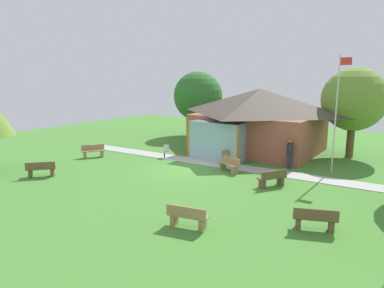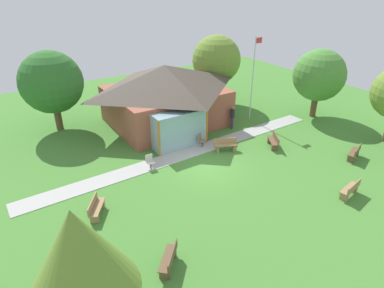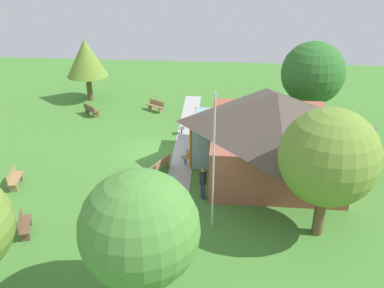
# 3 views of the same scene
# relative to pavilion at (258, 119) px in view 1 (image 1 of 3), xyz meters

# --- Properties ---
(ground_plane) EXTENTS (44.00, 44.00, 0.00)m
(ground_plane) POSITION_rel_pavilion_xyz_m (-1.25, -7.11, -2.33)
(ground_plane) COLOR #478433
(pavilion) EXTENTS (9.01, 8.59, 4.48)m
(pavilion) POSITION_rel_pavilion_xyz_m (0.00, 0.00, 0.00)
(pavilion) COLOR #A35642
(pavilion) RESTS_ON ground_plane
(footpath) EXTENTS (21.17, 1.94, 0.03)m
(footpath) POSITION_rel_pavilion_xyz_m (-1.25, -5.08, -2.32)
(footpath) COLOR #ADADA8
(footpath) RESTS_ON ground_plane
(flagpole) EXTENTS (0.64, 0.08, 6.45)m
(flagpole) POSITION_rel_pavilion_xyz_m (5.86, -2.99, 1.19)
(flagpole) COLOR silver
(flagpole) RESTS_ON ground_plane
(bench_rear_near_path) EXTENTS (1.55, 1.02, 0.84)m
(bench_rear_near_path) POSITION_rel_pavilion_xyz_m (1.00, -6.11, -1.93)
(bench_rear_near_path) COLOR #9E7A51
(bench_rear_near_path) RESTS_ON ground_plane
(bench_mid_left) EXTENTS (1.19, 1.50, 0.84)m
(bench_mid_left) POSITION_rel_pavilion_xyz_m (-8.25, -7.98, -1.93)
(bench_mid_left) COLOR #9E7A51
(bench_mid_left) RESTS_ON ground_plane
(bench_front_left) EXTENTS (1.34, 1.40, 0.84)m
(bench_front_left) POSITION_rel_pavilion_xyz_m (-6.90, -12.68, -1.93)
(bench_front_left) COLOR brown
(bench_front_left) RESTS_ON ground_plane
(bench_front_right) EXTENTS (1.56, 0.71, 0.84)m
(bench_front_right) POSITION_rel_pavilion_xyz_m (3.30, -13.61, -1.93)
(bench_front_right) COLOR #9E7A51
(bench_front_right) RESTS_ON ground_plane
(bench_lawn_far_right) EXTENTS (1.56, 0.94, 0.84)m
(bench_lawn_far_right) POSITION_rel_pavilion_xyz_m (7.11, -11.32, -1.93)
(bench_lawn_far_right) COLOR brown
(bench_lawn_far_right) RESTS_ON ground_plane
(bench_mid_right) EXTENTS (1.16, 1.51, 0.84)m
(bench_mid_right) POSITION_rel_pavilion_xyz_m (4.03, -7.40, -1.93)
(bench_mid_right) COLOR brown
(bench_mid_right) RESTS_ON ground_plane
(patio_chair_west) EXTENTS (0.46, 0.46, 0.86)m
(patio_chair_west) POSITION_rel_pavilion_xyz_m (-4.14, -5.46, -1.92)
(patio_chair_west) COLOR beige
(patio_chair_west) RESTS_ON ground_plane
(patio_chair_porch_left) EXTENTS (0.52, 0.52, 0.86)m
(patio_chair_porch_left) POSITION_rel_pavilion_xyz_m (-2.38, -4.09, -1.92)
(patio_chair_porch_left) COLOR #33383D
(patio_chair_porch_left) RESTS_ON ground_plane
(patio_chair_porch_right) EXTENTS (0.61, 0.61, 0.86)m
(patio_chair_porch_right) POSITION_rel_pavilion_xyz_m (0.02, -4.78, -1.92)
(patio_chair_porch_right) COLOR #8C6B4C
(patio_chair_porch_right) RESTS_ON ground_plane
(visitor_near_flagpole) EXTENTS (0.34, 0.34, 1.74)m
(visitor_near_flagpole) POSITION_rel_pavilion_xyz_m (3.58, -3.57, -1.31)
(visitor_near_flagpole) COLOR #2D3347
(visitor_near_flagpole) RESTS_ON ground_plane
(tree_behind_pavilion_left) EXTENTS (4.39, 4.39, 5.78)m
(tree_behind_pavilion_left) POSITION_rel_pavilion_xyz_m (-7.26, 3.32, 1.24)
(tree_behind_pavilion_left) COLOR brown
(tree_behind_pavilion_left) RESTS_ON ground_plane
(tree_behind_pavilion_right) EXTENTS (4.13, 4.13, 5.91)m
(tree_behind_pavilion_right) POSITION_rel_pavilion_xyz_m (5.92, 1.72, 1.49)
(tree_behind_pavilion_right) COLOR brown
(tree_behind_pavilion_right) RESTS_ON ground_plane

